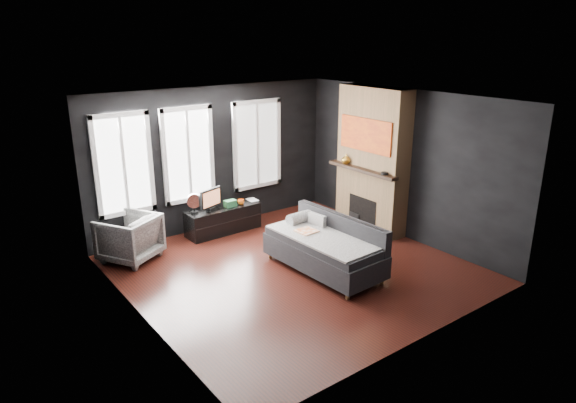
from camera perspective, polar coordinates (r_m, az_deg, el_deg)
floor at (r=8.31m, az=0.70°, el=-7.54°), size 5.00×5.00×0.00m
ceiling at (r=7.54m, az=0.78°, el=11.26°), size 5.00×5.00×0.00m
wall_back at (r=9.85m, az=-8.21°, el=4.77°), size 5.00×0.02×2.70m
wall_left at (r=6.67m, az=-16.54°, el=-2.43°), size 0.02×5.00×2.70m
wall_right at (r=9.50m, az=12.80°, el=4.00°), size 0.02×5.00×2.70m
windows at (r=9.42m, az=-10.81°, el=10.41°), size 4.00×0.16×1.76m
fireplace at (r=9.74m, az=9.35°, el=4.57°), size 0.70×1.62×2.70m
sofa at (r=8.13m, az=4.00°, el=-4.89°), size 1.09×2.04×0.86m
stripe_pillow at (r=8.47m, az=3.24°, el=-2.51°), size 0.12×0.35×0.34m
armchair at (r=8.89m, az=-17.24°, el=-3.64°), size 1.10×1.08×0.85m
media_console at (r=9.79m, az=-7.22°, el=-2.01°), size 1.45×0.48×0.49m
monitor at (r=9.51m, az=-8.59°, el=0.37°), size 0.53×0.28×0.47m
desk_fan at (r=9.42m, az=-10.39°, el=-0.18°), size 0.33×0.33×0.38m
mug at (r=9.81m, az=-5.26°, el=0.02°), size 0.13×0.11×0.13m
book at (r=9.97m, az=-4.45°, el=0.70°), size 0.18×0.03×0.24m
storage_box at (r=9.72m, az=-6.44°, el=-0.21°), size 0.23×0.15×0.12m
mantel_vase at (r=9.89m, az=6.46°, el=4.71°), size 0.23×0.23×0.18m
mantel_clock at (r=9.23m, az=10.69°, el=3.09°), size 0.13×0.13×0.04m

